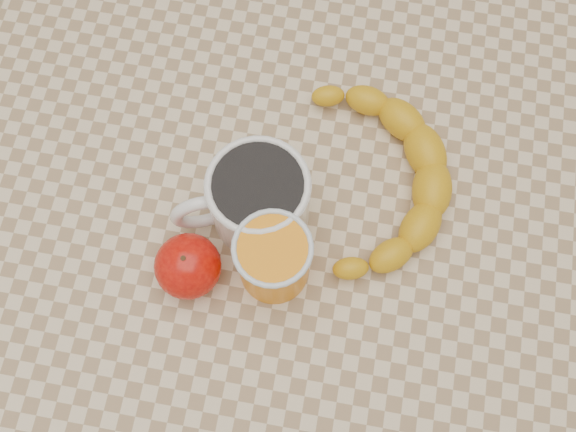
% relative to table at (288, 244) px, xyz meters
% --- Properties ---
extents(ground, '(3.00, 3.00, 0.00)m').
position_rel_table_xyz_m(ground, '(0.00, 0.00, -0.66)').
color(ground, tan).
rests_on(ground, ground).
extents(table, '(0.80, 0.80, 0.75)m').
position_rel_table_xyz_m(table, '(0.00, 0.00, 0.00)').
color(table, beige).
rests_on(table, ground).
extents(coffee_mug, '(0.16, 0.14, 0.09)m').
position_rel_table_xyz_m(coffee_mug, '(-0.03, 0.00, 0.13)').
color(coffee_mug, white).
rests_on(coffee_mug, table).
extents(orange_juice_glass, '(0.08, 0.08, 0.09)m').
position_rel_table_xyz_m(orange_juice_glass, '(-0.00, -0.06, 0.13)').
color(orange_juice_glass, orange).
rests_on(orange_juice_glass, table).
extents(apple, '(0.09, 0.09, 0.06)m').
position_rel_table_xyz_m(apple, '(-0.09, -0.08, 0.12)').
color(apple, '#9A0605').
rests_on(apple, table).
extents(banana, '(0.24, 0.31, 0.04)m').
position_rel_table_xyz_m(banana, '(0.09, 0.06, 0.11)').
color(banana, gold).
rests_on(banana, table).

